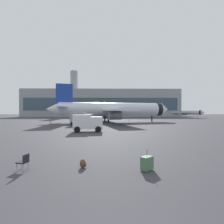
{
  "coord_description": "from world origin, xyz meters",
  "views": [
    {
      "loc": [
        -0.13,
        -2.49,
        3.1
      ],
      "look_at": [
        0.51,
        29.49,
        3.0
      ],
      "focal_mm": 29.1,
      "sensor_mm": 36.0,
      "label": 1
    }
  ],
  "objects": [
    {
      "name": "traveller_backpack",
      "position": [
        -1.52,
        7.49,
        0.23
      ],
      "size": [
        0.36,
        0.4,
        0.48
      ],
      "color": "brown",
      "rests_on": "ground"
    },
    {
      "name": "safety_cone_near",
      "position": [
        6.76,
        58.23,
        0.31
      ],
      "size": [
        0.44,
        0.44,
        0.63
      ],
      "color": "#F2590C",
      "rests_on": "ground"
    },
    {
      "name": "service_truck",
      "position": [
        -6.03,
        37.32,
        1.61
      ],
      "size": [
        4.94,
        2.81,
        2.9
      ],
      "color": "gray",
      "rests_on": "ground"
    },
    {
      "name": "gate_chair",
      "position": [
        -4.55,
        7.06,
        0.5
      ],
      "size": [
        0.57,
        0.57,
        0.86
      ],
      "color": "black",
      "rests_on": "ground"
    },
    {
      "name": "airplane_at_gate",
      "position": [
        1.05,
        49.1,
        3.66
      ],
      "size": [
        35.49,
        32.26,
        10.5
      ],
      "color": "silver",
      "rests_on": "ground"
    },
    {
      "name": "terminal_building",
      "position": [
        -4.52,
        110.47,
        8.19
      ],
      "size": [
        92.61,
        19.15,
        28.15
      ],
      "color": "gray",
      "rests_on": "ground"
    },
    {
      "name": "safety_cone_mid",
      "position": [
        -3.94,
        31.94,
        0.32
      ],
      "size": [
        0.44,
        0.44,
        0.66
      ],
      "color": "#F2590C",
      "rests_on": "ground"
    },
    {
      "name": "rolling_suitcase",
      "position": [
        1.89,
        6.94,
        0.39
      ],
      "size": [
        0.74,
        0.72,
        1.1
      ],
      "color": "#476B4C",
      "rests_on": "ground"
    },
    {
      "name": "airplane_taxiing",
      "position": [
        45.82,
        107.24,
        2.51
      ],
      "size": [
        19.72,
        19.83,
        7.22
      ],
      "color": "silver",
      "rests_on": "ground"
    },
    {
      "name": "safety_cone_far",
      "position": [
        -6.09,
        57.18,
        0.39
      ],
      "size": [
        0.44,
        0.44,
        0.8
      ],
      "color": "#F2590C",
      "rests_on": "ground"
    },
    {
      "name": "cargo_van",
      "position": [
        -3.34,
        25.16,
        1.45
      ],
      "size": [
        4.59,
        2.74,
        2.6
      ],
      "color": "white",
      "rests_on": "ground"
    },
    {
      "name": "safety_cone_outer",
      "position": [
        -16.02,
        47.34,
        0.36
      ],
      "size": [
        0.44,
        0.44,
        0.73
      ],
      "color": "#F2590C",
      "rests_on": "ground"
    }
  ]
}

